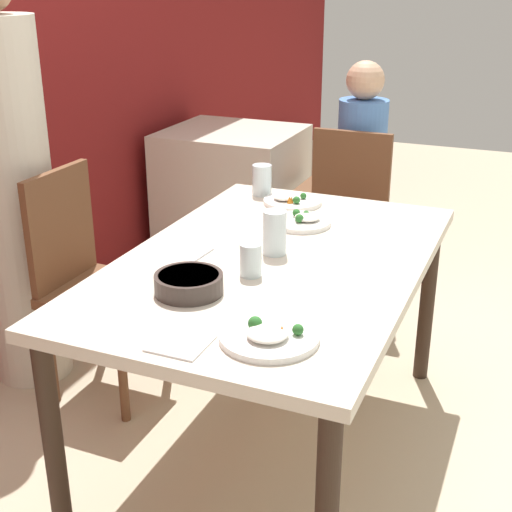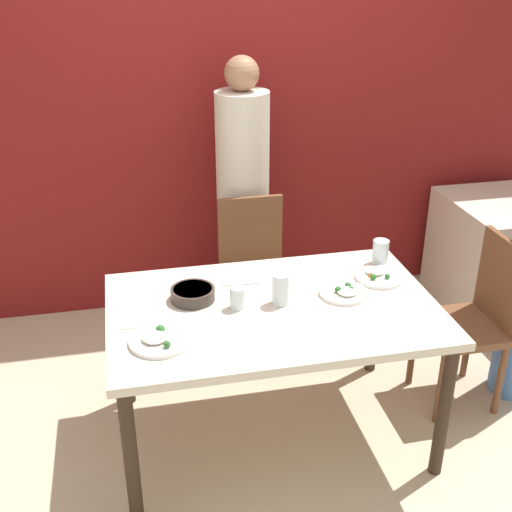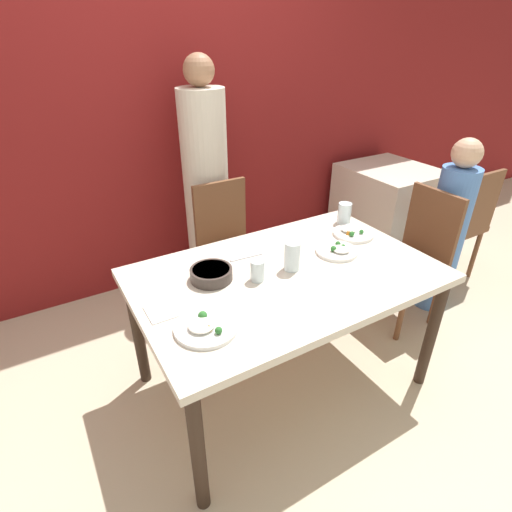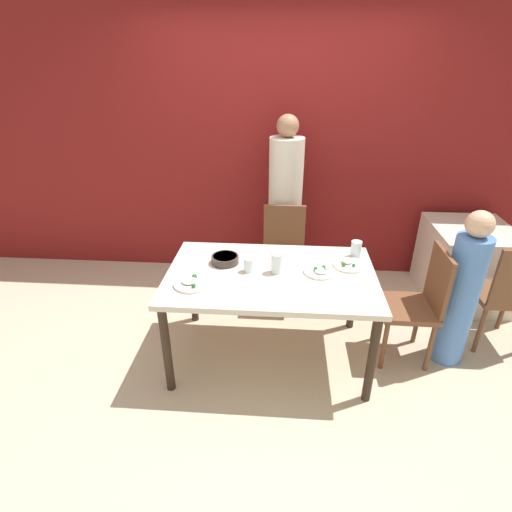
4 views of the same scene
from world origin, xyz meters
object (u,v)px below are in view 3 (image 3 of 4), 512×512
object	(u,v)px
chair_adult_spot	(229,245)
chair_child_spot	(415,254)
person_adult	(207,192)
plate_rice_adult	(337,251)
person_child	(446,234)
bowl_curry	(211,274)
glass_water_tall	(292,256)

from	to	relation	value
chair_adult_spot	chair_child_spot	xyz separation A→B (m)	(1.00, -0.73, 0.00)
chair_adult_spot	person_adult	xyz separation A→B (m)	(-0.00, 0.33, 0.28)
chair_child_spot	plate_rice_adult	bearing A→B (deg)	-86.08
person_child	bowl_curry	xyz separation A→B (m)	(-1.72, 0.06, 0.20)
chair_adult_spot	plate_rice_adult	xyz separation A→B (m)	(0.26, -0.79, 0.26)
person_child	plate_rice_adult	size ratio (longest dim) A/B	5.42
chair_adult_spot	glass_water_tall	distance (m)	0.86
chair_adult_spot	chair_child_spot	size ratio (longest dim) A/B	1.00
person_adult	glass_water_tall	bearing A→B (deg)	-92.44
chair_adult_spot	plate_rice_adult	distance (m)	0.87
plate_rice_adult	glass_water_tall	xyz separation A→B (m)	(-0.31, -0.01, 0.06)
person_adult	bowl_curry	world-z (taller)	person_adult
plate_rice_adult	bowl_curry	bearing A→B (deg)	171.32
chair_adult_spot	person_adult	size ratio (longest dim) A/B	0.55
glass_water_tall	chair_adult_spot	bearing A→B (deg)	86.55
chair_child_spot	plate_rice_adult	distance (m)	0.78
chair_adult_spot	glass_water_tall	world-z (taller)	chair_adult_spot
chair_adult_spot	chair_child_spot	distance (m)	1.24
chair_child_spot	chair_adult_spot	bearing A→B (deg)	-126.42
person_adult	person_child	world-z (taller)	person_adult
plate_rice_adult	person_adult	bearing A→B (deg)	103.13
chair_child_spot	bowl_curry	xyz separation A→B (m)	(-1.43, 0.06, 0.27)
bowl_curry	glass_water_tall	xyz separation A→B (m)	(0.38, -0.12, 0.04)
plate_rice_adult	chair_child_spot	bearing A→B (deg)	3.92
bowl_curry	plate_rice_adult	size ratio (longest dim) A/B	0.90
person_child	plate_rice_adult	xyz separation A→B (m)	(-1.03, -0.05, 0.18)
person_adult	glass_water_tall	size ratio (longest dim) A/B	11.22
chair_child_spot	bowl_curry	size ratio (longest dim) A/B	4.52
person_adult	person_child	bearing A→B (deg)	-39.55
chair_adult_spot	person_child	xyz separation A→B (m)	(1.29, -0.73, 0.08)
person_child	bowl_curry	bearing A→B (deg)	178.16
person_adult	plate_rice_adult	world-z (taller)	person_adult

